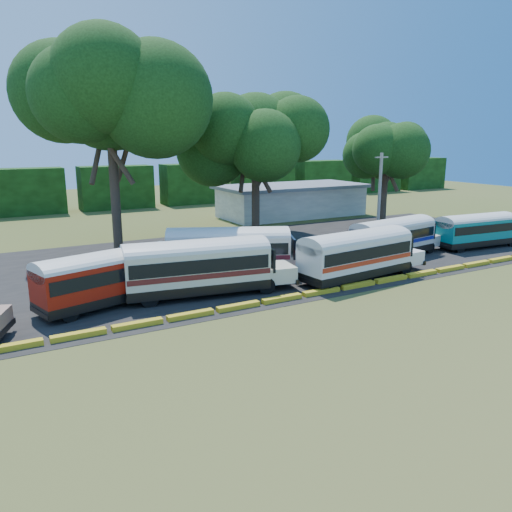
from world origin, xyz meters
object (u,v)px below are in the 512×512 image
bus_teal (477,228)px  bus_red (111,274)px  tree_west (109,93)px  bus_white_red (358,252)px  bus_cream_west (200,264)px

bus_teal → bus_red: bearing=-175.1°
bus_teal → tree_west: tree_west is taller
bus_white_red → bus_teal: size_ratio=1.12×
bus_red → tree_west: (3.82, 13.85, 11.43)m
bus_red → tree_west: bearing=58.9°
bus_white_red → tree_west: 23.86m
bus_red → bus_teal: 33.00m
bus_cream_west → bus_teal: (27.64, 1.04, -0.26)m
bus_white_red → bus_teal: 16.72m
bus_cream_west → tree_west: tree_west is taller
bus_cream_west → bus_red: bearing=178.9°
tree_west → bus_cream_west: bearing=-84.0°
bus_cream_west → tree_west: size_ratio=0.63×
bus_red → bus_white_red: bearing=-25.4°
bus_red → bus_white_red: bus_white_red is taller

